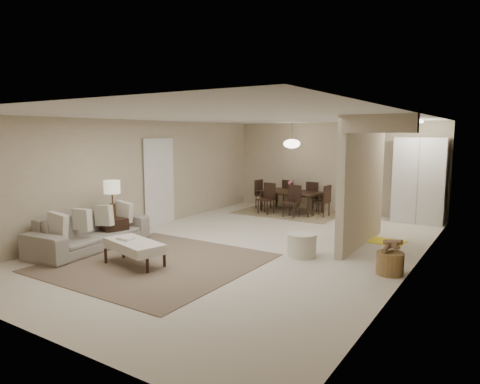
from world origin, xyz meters
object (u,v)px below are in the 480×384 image
Objects in this scene: round_pouf at (302,245)px; dining_table at (291,202)px; wicker_basket at (390,263)px; side_table at (114,231)px; pantry_cabinet at (420,181)px; sofa at (91,231)px; ottoman_bench at (134,246)px.

round_pouf is 4.37m from dining_table.
side_table is at bearing -168.72° from wicker_basket.
pantry_cabinet is at bearing 74.64° from round_pouf.
sofa is 5.75m from dining_table.
pantry_cabinet is 3.39m from dining_table.
ottoman_bench is at bearing -117.69° from pantry_cabinet.
pantry_cabinet reaches higher than dining_table.
side_table is (-4.75, -5.48, -0.79)m from pantry_cabinet.
pantry_cabinet is 7.71m from sofa.
side_table is (0.05, 0.51, -0.09)m from sofa.
sofa is 4.01m from round_pouf.
ottoman_bench reaches higher than round_pouf.
pantry_cabinet is 5.02× the size of wicker_basket.
round_pouf reaches higher than wicker_basket.
ottoman_bench is at bearing -84.36° from dining_table.
round_pouf is (2.13, 2.01, -0.13)m from ottoman_bench.
ottoman_bench is (-3.30, -6.29, -0.71)m from pantry_cabinet.
pantry_cabinet is 4.56m from wicker_basket.
pantry_cabinet is 7.15m from ottoman_bench.
sofa is 4.49× the size of round_pouf.
wicker_basket is 0.25× the size of dining_table.
ottoman_bench is 4.14m from wicker_basket.
dining_table is at bearing 132.51° from wicker_basket.
wicker_basket is at bearing -5.94° from round_pouf.
pantry_cabinet is at bearing 95.13° from wicker_basket.
side_table is at bearing -100.42° from dining_table.
dining_table is (-2.09, 3.84, 0.09)m from round_pouf.
ottoman_bench reaches higher than wicker_basket.
sofa is 1.53m from ottoman_bench.
wicker_basket is at bearing -79.30° from sofa.
pantry_cabinet is 0.88× the size of sofa.
side_table reaches higher than round_pouf.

